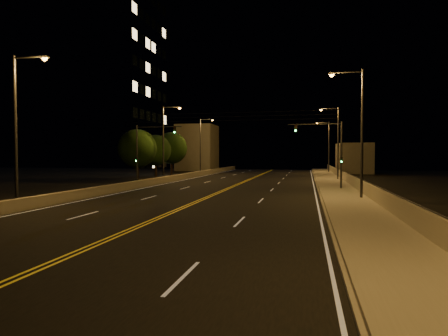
% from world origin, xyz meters
% --- Properties ---
extents(ground, '(160.00, 160.00, 0.00)m').
position_xyz_m(ground, '(0.00, 0.00, 0.00)').
color(ground, black).
rests_on(ground, ground).
extents(road, '(18.00, 120.00, 0.02)m').
position_xyz_m(road, '(0.00, 20.00, 0.01)').
color(road, black).
rests_on(road, ground).
extents(sidewalk, '(3.60, 120.00, 0.30)m').
position_xyz_m(sidewalk, '(10.80, 20.00, 0.15)').
color(sidewalk, gray).
rests_on(sidewalk, ground).
extents(curb, '(0.14, 120.00, 0.15)m').
position_xyz_m(curb, '(8.93, 20.00, 0.07)').
color(curb, gray).
rests_on(curb, ground).
extents(parapet_wall, '(0.30, 120.00, 1.00)m').
position_xyz_m(parapet_wall, '(12.45, 20.00, 0.80)').
color(parapet_wall, '#A09886').
rests_on(parapet_wall, sidewalk).
extents(jersey_barrier, '(0.45, 120.00, 0.78)m').
position_xyz_m(jersey_barrier, '(-9.33, 20.00, 0.39)').
color(jersey_barrier, '#A09886').
rests_on(jersey_barrier, ground).
extents(distant_building_right, '(6.00, 10.00, 5.65)m').
position_xyz_m(distant_building_right, '(16.50, 66.82, 2.83)').
color(distant_building_right, gray).
rests_on(distant_building_right, ground).
extents(distant_building_left, '(8.00, 8.00, 10.05)m').
position_xyz_m(distant_building_left, '(-16.00, 71.39, 5.03)').
color(distant_building_left, gray).
rests_on(distant_building_left, ground).
extents(parapet_rail, '(0.06, 120.00, 0.06)m').
position_xyz_m(parapet_rail, '(12.45, 20.00, 1.33)').
color(parapet_rail, black).
rests_on(parapet_rail, parapet_wall).
extents(lane_markings, '(17.32, 116.00, 0.00)m').
position_xyz_m(lane_markings, '(0.00, 19.93, 0.02)').
color(lane_markings, silver).
rests_on(lane_markings, road).
extents(streetlight_1, '(2.55, 0.28, 9.70)m').
position_xyz_m(streetlight_1, '(11.54, 20.75, 5.57)').
color(streetlight_1, '#2D2D33').
rests_on(streetlight_1, ground).
extents(streetlight_2, '(2.55, 0.28, 9.70)m').
position_xyz_m(streetlight_2, '(11.54, 42.69, 5.57)').
color(streetlight_2, '#2D2D33').
rests_on(streetlight_2, ground).
extents(streetlight_3, '(2.55, 0.28, 9.70)m').
position_xyz_m(streetlight_3, '(11.54, 64.36, 5.57)').
color(streetlight_3, '#2D2D33').
rests_on(streetlight_3, ground).
extents(streetlight_4, '(2.55, 0.28, 9.70)m').
position_xyz_m(streetlight_4, '(-9.94, 11.95, 5.57)').
color(streetlight_4, '#2D2D33').
rests_on(streetlight_4, ground).
extents(streetlight_5, '(2.55, 0.28, 9.70)m').
position_xyz_m(streetlight_5, '(-9.94, 36.85, 5.57)').
color(streetlight_5, '#2D2D33').
rests_on(streetlight_5, ground).
extents(streetlight_6, '(2.55, 0.28, 9.70)m').
position_xyz_m(streetlight_6, '(-9.94, 53.86, 5.57)').
color(streetlight_6, '#2D2D33').
rests_on(streetlight_6, ground).
extents(traffic_signal_right, '(5.11, 0.31, 6.58)m').
position_xyz_m(traffic_signal_right, '(10.05, 28.38, 4.12)').
color(traffic_signal_right, '#2D2D33').
rests_on(traffic_signal_right, ground).
extents(traffic_signal_left, '(5.11, 0.31, 6.58)m').
position_xyz_m(traffic_signal_left, '(-8.85, 28.38, 4.12)').
color(traffic_signal_left, '#2D2D33').
rests_on(traffic_signal_left, ground).
extents(overhead_wires, '(22.00, 0.03, 0.83)m').
position_xyz_m(overhead_wires, '(0.00, 29.50, 7.40)').
color(overhead_wires, black).
extents(building_tower, '(24.00, 15.00, 32.99)m').
position_xyz_m(building_tower, '(-30.00, 50.96, 15.92)').
color(building_tower, gray).
rests_on(building_tower, ground).
extents(tree_0, '(5.02, 5.02, 6.81)m').
position_xyz_m(tree_0, '(-13.83, 36.89, 4.29)').
color(tree_0, black).
rests_on(tree_0, ground).
extents(tree_1, '(4.89, 4.89, 6.63)m').
position_xyz_m(tree_1, '(-15.58, 47.07, 4.18)').
color(tree_1, black).
rests_on(tree_1, ground).
extents(tree_2, '(5.41, 5.41, 7.34)m').
position_xyz_m(tree_2, '(-14.84, 52.10, 4.62)').
color(tree_2, black).
rests_on(tree_2, ground).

